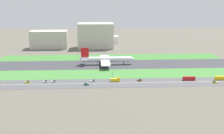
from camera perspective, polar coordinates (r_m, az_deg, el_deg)
The scene contains 21 objects.
ground_plane at distance 323.84m, azimuth 0.11°, elevation 0.52°, with size 800.00×800.00×0.00m, color #5B564C.
runway at distance 323.83m, azimuth 0.11°, elevation 0.52°, with size 280.00×46.00×0.10m, color #38383D.
grass_median_north at distance 363.80m, azimuth -0.26°, elevation 2.01°, with size 280.00×36.00×0.10m, color #3D7A33.
grass_median_south at distance 284.16m, azimuth 0.58°, elevation -1.37°, with size 280.00×36.00×0.10m, color #427F38.
highway at distance 253.49m, azimuth 1.05°, elevation -3.27°, with size 280.00×28.00×0.10m, color #4C4C4F.
highway_centerline at distance 253.48m, azimuth 1.05°, elevation -3.26°, with size 266.00×0.50×0.01m, color silver.
airliner at distance 322.11m, azimuth -1.36°, elevation 1.58°, with size 65.00×56.00×19.70m.
car_1 at distance 257.41m, azimuth -3.89°, elevation -2.83°, with size 4.40×1.80×2.00m.
car_3 at distance 261.61m, azimuth -13.35°, elevation -2.91°, with size 4.40×1.80×2.00m.
car_4 at distance 260.36m, azimuth -11.71°, elevation -2.90°, with size 4.40×1.80×2.00m.
truck_0 at distance 257.72m, azimuth 0.72°, elevation -2.60°, with size 8.40×2.50×4.00m.
car_2 at distance 248.01m, azimuth -5.25°, elevation -3.50°, with size 4.40×1.80×2.00m.
car_5 at distance 269.47m, azimuth 20.13°, elevation -2.90°, with size 4.40×1.80×2.00m.
bus_0 at distance 282.11m, azimuth 21.28°, elevation -2.08°, with size 11.60×2.50×3.50m.
car_6 at distance 260.34m, azimuth 5.62°, elevation -2.67°, with size 4.40×1.80×2.00m.
bus_1 at distance 270.93m, azimuth 15.35°, elevation -2.25°, with size 11.60×2.50×3.50m.
car_0 at distance 264.99m, azimuth -16.80°, elevation -2.91°, with size 4.40×1.80×2.00m.
traffic_light at distance 264.53m, azimuth 0.06°, elevation -1.58°, with size 0.36×0.50×7.20m.
terminal_building at distance 438.94m, azimuth -12.63°, elevation 5.47°, with size 55.09×25.24×26.62m, color beige.
hangar_building at distance 432.25m, azimuth -3.33°, elevation 6.39°, with size 53.62×32.72×37.53m, color beige.
fuel_tank_west at distance 479.37m, azimuth 0.19°, elevation 5.60°, with size 19.40×19.40×12.02m, color silver.
Camera 1 is at (-17.96, -314.64, 74.52)m, focal length 45.00 mm.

